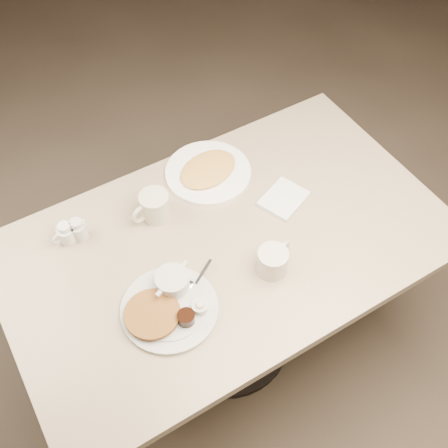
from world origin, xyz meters
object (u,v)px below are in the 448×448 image
main_plate (168,304)px  hash_plate (208,171)px  coffee_mug_near (273,260)px  creamer_left (66,234)px  diner_table (227,268)px  creamer_right (78,230)px  coffee_mug_far (154,206)px

main_plate → hash_plate: (0.39, 0.42, -0.01)m
coffee_mug_near → creamer_left: 0.69m
diner_table → creamer_right: creamer_right is taller
main_plate → coffee_mug_far: size_ratio=2.60×
main_plate → hash_plate: size_ratio=1.03×
coffee_mug_far → creamer_left: (-0.30, 0.06, -0.01)m
coffee_mug_near → hash_plate: coffee_mug_near is taller
hash_plate → coffee_mug_far: bearing=-163.5°
coffee_mug_near → main_plate: bearing=172.4°
coffee_mug_far → creamer_left: size_ratio=1.72×
coffee_mug_far → hash_plate: coffee_mug_far is taller
diner_table → hash_plate: bearing=71.7°
coffee_mug_near → creamer_right: coffee_mug_near is taller
main_plate → coffee_mug_far: 0.37m
creamer_right → hash_plate: 0.52m
hash_plate → main_plate: bearing=-132.4°
diner_table → coffee_mug_near: bearing=-68.1°
creamer_left → creamer_right: 0.04m
main_plate → coffee_mug_near: size_ratio=2.64×
coffee_mug_far → coffee_mug_near: bearing=-59.8°
creamer_right → main_plate: bearing=-71.5°
main_plate → coffee_mug_near: coffee_mug_near is taller
coffee_mug_near → coffee_mug_far: bearing=120.2°
creamer_left → coffee_mug_near: bearing=-40.5°
diner_table → creamer_left: bearing=148.7°
diner_table → hash_plate: size_ratio=3.84×
hash_plate → creamer_right: bearing=-177.3°
coffee_mug_near → hash_plate: (0.03, 0.47, -0.03)m
main_plate → creamer_right: 0.42m
coffee_mug_near → creamer_right: 0.66m
creamer_left → diner_table: bearing=-31.3°
creamer_left → creamer_right: same height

